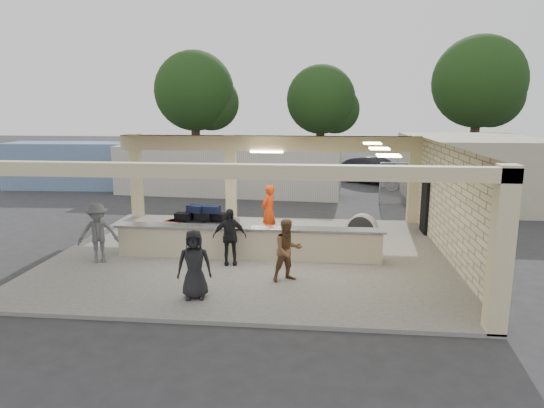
# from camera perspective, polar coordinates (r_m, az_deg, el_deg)

# --- Properties ---
(ground) EXTENTS (120.00, 120.00, 0.00)m
(ground) POSITION_cam_1_polar(r_m,az_deg,el_deg) (15.43, -2.52, -6.13)
(ground) COLOR #29292C
(ground) RESTS_ON ground
(pavilion) EXTENTS (12.01, 10.00, 3.55)m
(pavilion) POSITION_cam_1_polar(r_m,az_deg,el_deg) (15.69, -1.44, -0.73)
(pavilion) COLOR #64625D
(pavilion) RESTS_ON ground
(baggage_counter) EXTENTS (8.20, 0.58, 0.98)m
(baggage_counter) POSITION_cam_1_polar(r_m,az_deg,el_deg) (14.79, -2.82, -4.54)
(baggage_counter) COLOR #BDAF8D
(baggage_counter) RESTS_ON pavilion
(luggage_cart) EXTENTS (2.53, 1.87, 1.33)m
(luggage_cart) POSITION_cam_1_polar(r_m,az_deg,el_deg) (16.34, -8.40, -2.25)
(luggage_cart) COLOR silver
(luggage_cart) RESTS_ON pavilion
(drum_fan) EXTENTS (1.04, 0.65, 1.10)m
(drum_fan) POSITION_cam_1_polar(r_m,az_deg,el_deg) (16.17, 10.54, -2.96)
(drum_fan) COLOR silver
(drum_fan) RESTS_ON pavilion
(baggage_handler) EXTENTS (0.68, 0.78, 1.88)m
(baggage_handler) POSITION_cam_1_polar(r_m,az_deg,el_deg) (16.95, -0.40, -0.88)
(baggage_handler) COLOR red
(baggage_handler) RESTS_ON pavilion
(passenger_a) EXTENTS (0.88, 0.69, 1.67)m
(passenger_a) POSITION_cam_1_polar(r_m,az_deg,el_deg) (12.80, 1.86, -5.46)
(passenger_a) COLOR brown
(passenger_a) RESTS_ON pavilion
(passenger_b) EXTENTS (1.03, 0.56, 1.67)m
(passenger_b) POSITION_cam_1_polar(r_m,az_deg,el_deg) (14.15, -5.02, -3.85)
(passenger_b) COLOR black
(passenger_b) RESTS_ON pavilion
(passenger_c) EXTENTS (1.22, 0.83, 1.79)m
(passenger_c) POSITION_cam_1_polar(r_m,az_deg,el_deg) (15.18, -19.80, -3.21)
(passenger_c) COLOR #525357
(passenger_c) RESTS_ON pavilion
(passenger_d) EXTENTS (0.87, 0.48, 1.68)m
(passenger_d) POSITION_cam_1_polar(r_m,az_deg,el_deg) (11.81, -9.12, -7.02)
(passenger_d) COLOR black
(passenger_d) RESTS_ON pavilion
(car_white_a) EXTENTS (4.75, 2.87, 1.27)m
(car_white_a) POSITION_cam_1_polar(r_m,az_deg,el_deg) (28.63, 17.23, 2.84)
(car_white_a) COLOR white
(car_white_a) RESTS_ON ground
(car_white_b) EXTENTS (4.92, 3.52, 1.46)m
(car_white_b) POSITION_cam_1_polar(r_m,az_deg,el_deg) (29.76, 26.40, 2.66)
(car_white_b) COLOR white
(car_white_b) RESTS_ON ground
(car_dark) EXTENTS (4.75, 4.31, 1.59)m
(car_dark) POSITION_cam_1_polar(r_m,az_deg,el_deg) (30.27, 12.01, 3.85)
(car_dark) COLOR black
(car_dark) RESTS_ON ground
(container_white) EXTENTS (12.08, 3.32, 2.58)m
(container_white) POSITION_cam_1_polar(r_m,az_deg,el_deg) (25.88, -5.31, 3.92)
(container_white) COLOR beige
(container_white) RESTS_ON ground
(container_blue) EXTENTS (10.19, 2.96, 2.62)m
(container_blue) POSITION_cam_1_polar(r_m,az_deg,el_deg) (29.72, -19.98, 4.28)
(container_blue) COLOR #6C8FAC
(container_blue) RESTS_ON ground
(fence) EXTENTS (12.06, 0.06, 2.03)m
(fence) POSITION_cam_1_polar(r_m,az_deg,el_deg) (25.40, 26.17, 2.11)
(fence) COLOR gray
(fence) RESTS_ON ground
(tree_left) EXTENTS (6.60, 6.30, 9.00)m
(tree_left) POSITION_cam_1_polar(r_m,az_deg,el_deg) (39.96, -8.59, 12.64)
(tree_left) COLOR #382619
(tree_left) RESTS_ON ground
(tree_mid) EXTENTS (6.00, 5.60, 8.00)m
(tree_mid) POSITION_cam_1_polar(r_m,az_deg,el_deg) (40.71, 6.23, 11.80)
(tree_mid) COLOR #382619
(tree_mid) RESTS_ON ground
(tree_right) EXTENTS (7.20, 7.00, 10.00)m
(tree_right) POSITION_cam_1_polar(r_m,az_deg,el_deg) (41.55, 23.50, 12.66)
(tree_right) COLOR #382619
(tree_right) RESTS_ON ground
(adjacent_building) EXTENTS (6.00, 8.00, 3.20)m
(adjacent_building) POSITION_cam_1_polar(r_m,az_deg,el_deg) (25.79, 22.39, 3.77)
(adjacent_building) COLOR #BCB795
(adjacent_building) RESTS_ON ground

